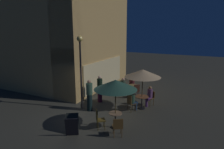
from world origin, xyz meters
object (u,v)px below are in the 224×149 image
at_px(cafe_table_1, 142,99).
at_px(patron_seated_3, 124,85).
at_px(patron_seated_0, 133,100).
at_px(patron_seated_2, 132,83).
at_px(patron_standing_5, 89,95).
at_px(cafe_table_2, 133,88).
at_px(cafe_chair_2, 131,102).
at_px(patio_umbrella_1, 143,73).
at_px(cafe_chair_4, 132,84).
at_px(cafe_chair_3, 151,97).
at_px(cafe_chair_6, 136,90).
at_px(street_lamp_near_corner, 80,59).
at_px(menu_sandwich_board, 72,125).
at_px(patron_seated_1, 149,95).
at_px(cafe_table_0, 115,118).
at_px(cafe_chair_5, 122,87).
at_px(patron_standing_4, 100,89).
at_px(patio_umbrella_0, 116,85).
at_px(cafe_chair_0, 99,118).
at_px(cafe_chair_1, 118,126).

height_order(cafe_table_1, patron_seated_3, patron_seated_3).
height_order(patron_seated_0, patron_seated_2, patron_seated_2).
height_order(patron_seated_3, patron_standing_5, patron_standing_5).
bearing_deg(patron_seated_3, cafe_table_2, -0.00).
xyz_separation_m(cafe_chair_2, patron_standing_5, (-0.92, 2.16, 0.34)).
bearing_deg(patio_umbrella_1, cafe_chair_4, 30.83).
xyz_separation_m(cafe_chair_3, cafe_chair_6, (0.81, 1.22, 0.04)).
distance_m(street_lamp_near_corner, cafe_chair_2, 3.74).
bearing_deg(menu_sandwich_board, patron_seated_2, -33.14).
distance_m(cafe_chair_4, patron_standing_5, 4.69).
bearing_deg(patron_seated_1, menu_sandwich_board, -1.22).
xyz_separation_m(cafe_chair_4, cafe_chair_6, (-1.39, -0.86, 0.04)).
xyz_separation_m(cafe_table_0, cafe_chair_6, (4.41, 0.54, 0.08)).
height_order(cafe_chair_5, patron_standing_4, patron_standing_4).
height_order(street_lamp_near_corner, cafe_table_0, street_lamp_near_corner).
height_order(cafe_chair_3, cafe_chair_6, cafe_chair_6).
height_order(cafe_chair_2, patron_seated_0, patron_seated_0).
distance_m(cafe_table_2, cafe_chair_5, 0.84).
height_order(cafe_chair_3, patron_standing_5, patron_standing_5).
height_order(street_lamp_near_corner, patio_umbrella_0, street_lamp_near_corner).
relative_size(cafe_chair_4, patron_seated_1, 0.75).
distance_m(patio_umbrella_1, patron_standing_5, 3.30).
bearing_deg(patron_seated_0, cafe_chair_0, -160.51).
bearing_deg(cafe_chair_2, patron_seated_1, 5.14).
bearing_deg(cafe_chair_1, cafe_table_1, -31.16).
distance_m(cafe_table_1, patron_standing_4, 2.81).
xyz_separation_m(cafe_chair_5, cafe_chair_6, (-0.32, -1.24, 0.02)).
relative_size(cafe_chair_0, patron_seated_2, 0.79).
height_order(cafe_chair_3, cafe_chair_5, cafe_chair_5).
height_order(cafe_table_1, patio_umbrella_0, patio_umbrella_0).
relative_size(cafe_chair_2, patron_seated_1, 0.79).
distance_m(cafe_table_1, patron_seated_0, 0.69).
distance_m(patron_seated_1, patron_standing_4, 3.14).
distance_m(cafe_chair_1, patron_seated_0, 3.02).
height_order(patio_umbrella_0, cafe_chair_0, patio_umbrella_0).
height_order(cafe_chair_1, cafe_chair_4, cafe_chair_4).
xyz_separation_m(cafe_chair_2, cafe_chair_6, (2.29, 0.47, 0.01)).
height_order(patio_umbrella_1, cafe_chair_0, patio_umbrella_1).
bearing_deg(patio_umbrella_1, cafe_table_0, 172.47).
bearing_deg(cafe_chair_6, cafe_chair_4, -4.05).
xyz_separation_m(cafe_table_0, cafe_chair_1, (-0.73, -0.47, 0.02)).
height_order(patio_umbrella_0, cafe_chair_6, patio_umbrella_0).
bearing_deg(patron_seated_3, patron_seated_1, -53.26).
bearing_deg(cafe_table_2, menu_sandwich_board, 176.46).
relative_size(menu_sandwich_board, patio_umbrella_1, 0.38).
xyz_separation_m(patio_umbrella_0, cafe_chair_6, (4.41, 0.54, -1.54)).
distance_m(cafe_table_2, patron_seated_2, 0.73).
xyz_separation_m(cafe_table_2, patron_seated_0, (-2.81, -1.02, 0.19)).
bearing_deg(patio_umbrella_0, patron_seated_3, 18.94).
height_order(cafe_chair_3, cafe_chair_4, cafe_chair_4).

